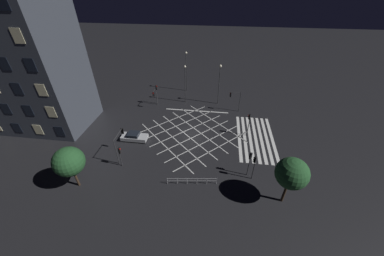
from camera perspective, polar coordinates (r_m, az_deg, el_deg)
name	(u,v)px	position (r m, az deg, el deg)	size (l,w,h in m)	color
ground_plane	(192,133)	(37.00, 0.00, -1.27)	(200.00, 200.00, 0.00)	black
road_markings	(229,134)	(37.20, 9.96, -1.66)	(18.84, 23.14, 0.01)	silver
traffic_light_ne_cross	(157,91)	(44.62, -9.45, 9.71)	(0.36, 0.39, 4.39)	#2D2D30
traffic_light_se_cross	(235,97)	(42.52, 11.32, 8.02)	(0.36, 2.16, 4.16)	#2D2D30
traffic_light_median_south	(249,120)	(35.90, 14.93, 1.96)	(0.36, 0.39, 4.22)	#2D2D30
traffic_light_sw_cross	(254,163)	(28.44, 16.26, -9.00)	(0.36, 0.39, 3.95)	#2D2D30
traffic_light_nw_cross	(120,153)	(30.96, -18.68, -6.37)	(0.36, 0.39, 3.35)	#2D2D30
traffic_light_ne_main	(155,94)	(44.13, -9.88, 8.88)	(2.42, 0.36, 3.80)	#2D2D30
traffic_light_nw_main	(119,139)	(32.05, -18.77, -2.86)	(3.14, 0.36, 4.34)	#2D2D30
traffic_light_sw_main	(250,159)	(28.86, 15.17, -8.07)	(0.39, 0.36, 3.92)	#2D2D30
street_lamp_east	(185,78)	(44.23, -1.86, 13.06)	(0.45, 0.45, 7.99)	#2D2D30
street_lamp_west	(220,76)	(43.62, 7.40, 13.49)	(0.54, 0.54, 8.39)	#2D2D30
street_lamp_far	(186,65)	(49.24, -1.53, 16.43)	(0.49, 0.49, 9.02)	#2D2D30
street_tree_near	(292,174)	(25.93, 25.09, -10.95)	(3.58, 3.58, 6.51)	#38281C
street_tree_far	(69,162)	(29.47, -30.00, -7.79)	(3.63, 3.63, 5.99)	#38281C
waiting_car	(134,137)	(36.34, -15.13, -2.25)	(1.79, 4.26, 1.35)	#B7BABC
pedestrian_railing	(192,180)	(28.29, 0.00, -13.80)	(0.87, 6.34, 1.05)	#B7B7BC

